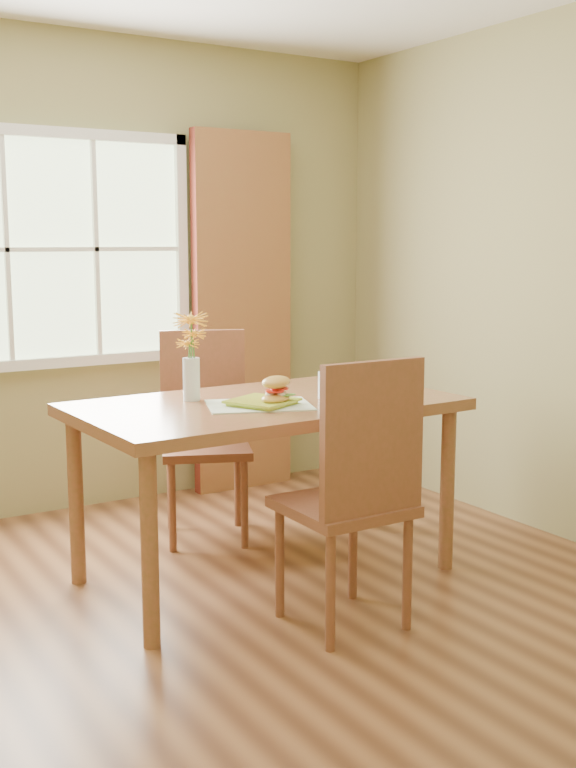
# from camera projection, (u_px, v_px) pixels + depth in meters

# --- Properties ---
(room) EXTENTS (4.24, 3.84, 2.74)m
(room) POSITION_uv_depth(u_px,v_px,m) (201.00, 294.00, 3.42)
(room) COLOR brown
(room) RESTS_ON ground
(window) EXTENTS (1.62, 0.06, 1.32)m
(window) POSITION_uv_depth(u_px,v_px,m) (52.00, 249.00, 4.97)
(window) COLOR beige
(window) RESTS_ON room
(curtain_right) EXTENTS (0.65, 0.08, 2.20)m
(curtain_right) POSITION_uv_depth(u_px,v_px,m) (242.00, 314.00, 5.55)
(curtain_right) COLOR maroon
(curtain_right) RESTS_ON room
(dining_table) EXTENTS (1.73, 1.01, 0.83)m
(dining_table) POSITION_uv_depth(u_px,v_px,m) (265.00, 419.00, 4.09)
(dining_table) COLOR brown
(dining_table) RESTS_ON room
(chair_near) EXTENTS (0.46, 0.46, 1.11)m
(chair_near) POSITION_uv_depth(u_px,v_px,m) (357.00, 485.00, 3.51)
(chair_near) COLOR brown
(chair_near) RESTS_ON room
(chair_far) EXTENTS (0.59, 0.59, 1.08)m
(chair_far) POSITION_uv_depth(u_px,v_px,m) (204.00, 424.00, 4.73)
(chair_far) COLOR brown
(chair_far) RESTS_ON room
(placemat) EXTENTS (0.54, 0.47, 0.01)m
(placemat) POSITION_uv_depth(u_px,v_px,m) (259.00, 405.00, 3.95)
(placemat) COLOR beige
(placemat) RESTS_ON dining_table
(plate) EXTENTS (0.34, 0.34, 0.01)m
(plate) POSITION_uv_depth(u_px,v_px,m) (262.00, 403.00, 3.95)
(plate) COLOR #AAC431
(plate) RESTS_ON placemat
(croissant_sandwich) EXTENTS (0.19, 0.17, 0.12)m
(croissant_sandwich) POSITION_uv_depth(u_px,v_px,m) (276.00, 390.00, 3.91)
(croissant_sandwich) COLOR gold
(croissant_sandwich) RESTS_ON plate
(water_glass) EXTENTS (0.08, 0.08, 0.12)m
(water_glass) POSITION_uv_depth(u_px,v_px,m) (327.00, 386.00, 4.14)
(water_glass) COLOR silver
(water_glass) RESTS_ON dining_table
(flower_vase) EXTENTS (0.16, 0.16, 0.40)m
(flower_vase) POSITION_uv_depth(u_px,v_px,m) (191.00, 348.00, 4.05)
(flower_vase) COLOR silver
(flower_vase) RESTS_ON dining_table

